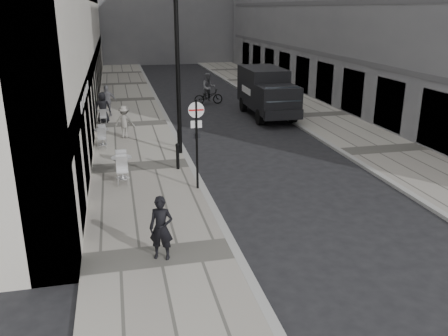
# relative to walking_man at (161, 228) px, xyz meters

# --- Properties ---
(ground) EXTENTS (120.00, 120.00, 0.00)m
(ground) POSITION_rel_walking_man_xyz_m (1.95, -2.57, -0.96)
(ground) COLOR black
(ground) RESTS_ON ground
(sidewalk) EXTENTS (4.00, 60.00, 0.12)m
(sidewalk) POSITION_rel_walking_man_xyz_m (-0.05, 15.43, -0.90)
(sidewalk) COLOR gray
(sidewalk) RESTS_ON ground
(far_sidewalk) EXTENTS (4.00, 60.00, 0.12)m
(far_sidewalk) POSITION_rel_walking_man_xyz_m (10.95, 15.43, -0.90)
(far_sidewalk) COLOR gray
(far_sidewalk) RESTS_ON ground
(walking_man) EXTENTS (0.71, 0.58, 1.69)m
(walking_man) POSITION_rel_walking_man_xyz_m (0.00, 0.00, 0.00)
(walking_man) COLOR black
(walking_man) RESTS_ON sidewalk
(sign_post) EXTENTS (0.55, 0.10, 3.22)m
(sign_post) POSITION_rel_walking_man_xyz_m (1.75, 4.75, 1.22)
(sign_post) COLOR black
(sign_post) RESTS_ON sidewalk
(lamppost) EXTENTS (0.32, 0.32, 7.15)m
(lamppost) POSITION_rel_walking_man_xyz_m (1.75, 9.26, 3.13)
(lamppost) COLOR black
(lamppost) RESTS_ON sidewalk
(bollard_near) EXTENTS (0.13, 0.13, 1.00)m
(bollard_near) POSITION_rel_walking_man_xyz_m (1.35, 7.04, -0.35)
(bollard_near) COLOR black
(bollard_near) RESTS_ON sidewalk
(bollard_far) EXTENTS (0.11, 0.11, 0.80)m
(bollard_far) POSITION_rel_walking_man_xyz_m (1.80, 10.17, -0.44)
(bollard_far) COLOR black
(bollard_far) RESTS_ON sidewalk
(panel_van) EXTENTS (2.33, 6.06, 2.83)m
(panel_van) POSITION_rel_walking_man_xyz_m (7.95, 16.16, 0.63)
(panel_van) COLOR black
(panel_van) RESTS_ON ground
(cyclist) EXTENTS (1.99, 0.77, 2.12)m
(cyclist) POSITION_rel_walking_man_xyz_m (5.30, 20.73, -0.14)
(cyclist) COLOR black
(cyclist) RESTS_ON ground
(pedestrian_a) EXTENTS (1.13, 0.59, 1.85)m
(pedestrian_a) POSITION_rel_walking_man_xyz_m (-1.39, 17.71, 0.08)
(pedestrian_a) COLOR slate
(pedestrian_a) RESTS_ON sidewalk
(pedestrian_b) EXTENTS (1.19, 0.95, 1.61)m
(pedestrian_b) POSITION_rel_walking_man_xyz_m (-0.55, 12.45, -0.04)
(pedestrian_b) COLOR gray
(pedestrian_b) RESTS_ON sidewalk
(pedestrian_c) EXTENTS (0.85, 0.56, 1.73)m
(pedestrian_c) POSITION_rel_walking_man_xyz_m (-1.65, 16.05, 0.02)
(pedestrian_c) COLOR black
(pedestrian_c) RESTS_ON sidewalk
(cafe_table_near) EXTENTS (0.77, 1.74, 0.99)m
(cafe_table_near) POSITION_rel_walking_man_xyz_m (-0.85, 6.40, -0.34)
(cafe_table_near) COLOR silver
(cafe_table_near) RESTS_ON sidewalk
(cafe_table_mid) EXTENTS (0.69, 1.56, 0.89)m
(cafe_table_mid) POSITION_rel_walking_man_xyz_m (-1.65, 11.36, -0.39)
(cafe_table_mid) COLOR silver
(cafe_table_mid) RESTS_ON sidewalk
(cafe_table_far) EXTENTS (0.66, 1.48, 0.84)m
(cafe_table_far) POSITION_rel_walking_man_xyz_m (-1.65, 16.04, -0.42)
(cafe_table_far) COLOR #B5B4B7
(cafe_table_far) RESTS_ON sidewalk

